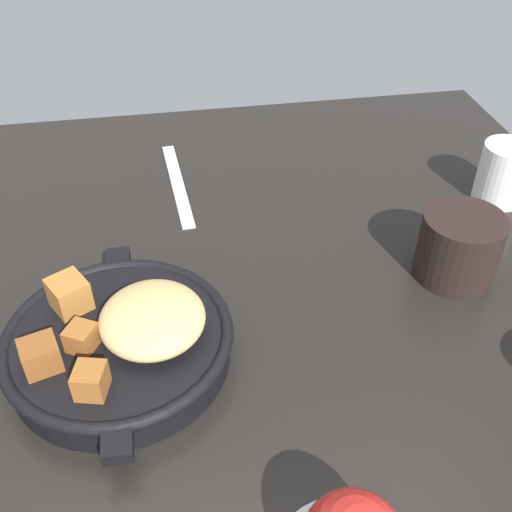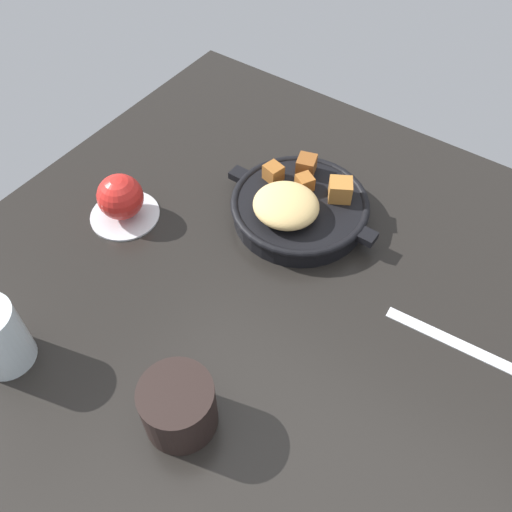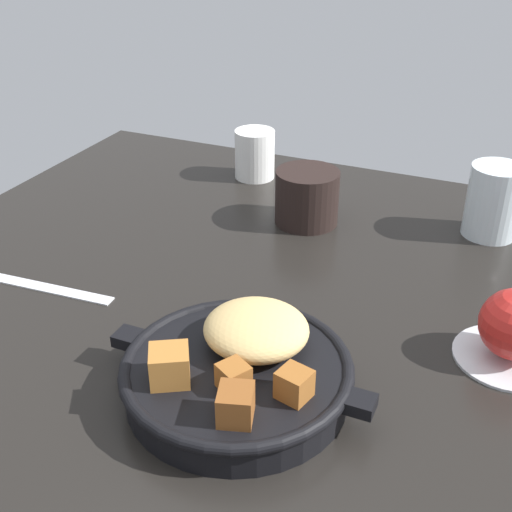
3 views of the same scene
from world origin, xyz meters
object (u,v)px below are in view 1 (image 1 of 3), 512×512
at_px(butter_knife, 177,183).
at_px(white_creamer_pitcher, 503,173).
at_px(coffee_mug_dark, 459,247).
at_px(cast_iron_skillet, 122,339).

distance_m(butter_knife, white_creamer_pitcher, 0.41).
bearing_deg(coffee_mug_dark, cast_iron_skillet, -79.94).
relative_size(cast_iron_skillet, white_creamer_pitcher, 3.34).
bearing_deg(cast_iron_skillet, white_creamer_pitcher, 112.13).
bearing_deg(coffee_mug_dark, white_creamer_pitcher, 137.65).
xyz_separation_m(butter_knife, white_creamer_pitcher, (0.10, 0.40, 0.04)).
distance_m(butter_knife, coffee_mug_dark, 0.37).
bearing_deg(white_creamer_pitcher, cast_iron_skillet, -67.87).
relative_size(butter_knife, coffee_mug_dark, 2.38).
relative_size(cast_iron_skillet, coffee_mug_dark, 2.95).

